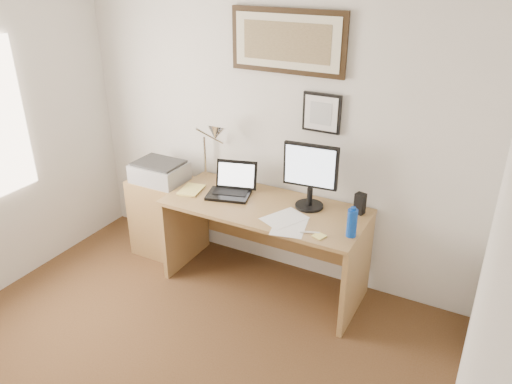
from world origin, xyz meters
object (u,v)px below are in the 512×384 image
Objects in this scene: side_cabinet at (163,216)px; laptop at (231,188)px; water_bottle at (352,223)px; desk at (269,227)px; book at (182,189)px; lcd_monitor at (310,173)px; printer at (159,172)px.

laptop is at bearing 0.56° from side_cabinet.
water_bottle is (1.82, -0.18, 0.49)m from side_cabinet.
desk is at bearing 163.68° from water_bottle.
lcd_monitor is (1.06, 0.20, 0.28)m from book.
printer reaches higher than desk.
side_cabinet is 0.86m from laptop.
side_cabinet is 1.66× the size of printer.
laptop is (-0.34, -0.03, 0.29)m from desk.
side_cabinet is 1.08m from desk.
laptop is 0.76× the size of lcd_monitor.
side_cabinet is 1.54m from lcd_monitor.
book is at bearing -19.24° from side_cabinet.
side_cabinet is 0.46× the size of desk.
water_bottle is at bearing -31.83° from lcd_monitor.
water_bottle is at bearing -16.32° from desk.
book is 1.12m from lcd_monitor.
lcd_monitor is at bearing 10.50° from book.
laptop is at bearing -175.20° from desk.
laptop is at bearing 170.02° from water_bottle.
side_cabinet is 1.40× the size of lcd_monitor.
lcd_monitor is at bearing 4.43° from printer.
book is 0.59× the size of laptop.
lcd_monitor reaches higher than side_cabinet.
printer is at bearing 174.89° from water_bottle.
side_cabinet is 1.86× the size of laptop.
water_bottle is 0.39× the size of lcd_monitor.
desk is (-0.75, 0.22, -0.34)m from water_bottle.
book is 0.80m from desk.
lcd_monitor reaches higher than laptop.
printer is (-1.05, -0.06, 0.30)m from desk.
book is at bearing -163.56° from laptop.
laptop reaches higher than side_cabinet.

